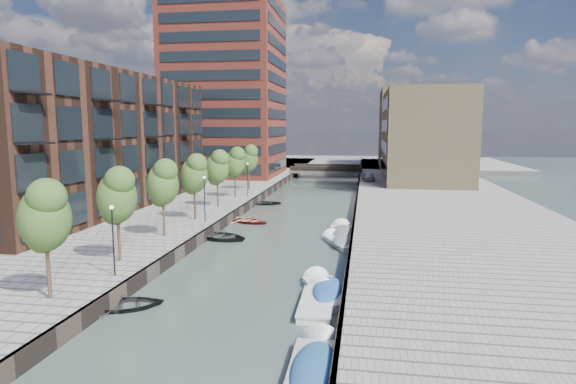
% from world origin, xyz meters
% --- Properties ---
extents(water, '(300.00, 300.00, 0.00)m').
position_xyz_m(water, '(0.00, 40.00, 0.00)').
color(water, '#38473F').
rests_on(water, ground).
extents(quay_left, '(60.00, 140.00, 1.00)m').
position_xyz_m(quay_left, '(-36.00, 40.00, 0.50)').
color(quay_left, gray).
rests_on(quay_left, ground).
extents(quay_right, '(20.00, 140.00, 1.00)m').
position_xyz_m(quay_right, '(16.00, 40.00, 0.50)').
color(quay_right, gray).
rests_on(quay_right, ground).
extents(quay_wall_left, '(0.25, 140.00, 1.00)m').
position_xyz_m(quay_wall_left, '(-6.10, 40.00, 0.50)').
color(quay_wall_left, '#332823').
rests_on(quay_wall_left, ground).
extents(quay_wall_right, '(0.25, 140.00, 1.00)m').
position_xyz_m(quay_wall_right, '(6.10, 40.00, 0.50)').
color(quay_wall_right, '#332823').
rests_on(quay_wall_right, ground).
extents(far_closure, '(80.00, 40.00, 1.00)m').
position_xyz_m(far_closure, '(0.00, 100.00, 0.50)').
color(far_closure, gray).
rests_on(far_closure, ground).
extents(apartment_block, '(8.00, 38.00, 14.00)m').
position_xyz_m(apartment_block, '(-20.00, 30.00, 8.00)').
color(apartment_block, black).
rests_on(apartment_block, quay_left).
extents(tower, '(18.00, 18.00, 30.00)m').
position_xyz_m(tower, '(-17.00, 65.00, 16.00)').
color(tower, maroon).
rests_on(tower, quay_left).
extents(tan_block_near, '(12.00, 25.00, 14.00)m').
position_xyz_m(tan_block_near, '(16.00, 62.00, 8.00)').
color(tan_block_near, '#8B7B55').
rests_on(tan_block_near, quay_right).
extents(tan_block_far, '(12.00, 20.00, 16.00)m').
position_xyz_m(tan_block_far, '(16.00, 88.00, 9.00)').
color(tan_block_far, '#8B7B55').
rests_on(tan_block_far, quay_right).
extents(bridge, '(13.00, 6.00, 1.30)m').
position_xyz_m(bridge, '(0.00, 72.00, 1.39)').
color(bridge, gray).
rests_on(bridge, ground).
extents(tree_0, '(2.50, 2.50, 5.95)m').
position_xyz_m(tree_0, '(-8.50, 4.00, 5.31)').
color(tree_0, '#382619').
rests_on(tree_0, quay_left).
extents(tree_1, '(2.50, 2.50, 5.95)m').
position_xyz_m(tree_1, '(-8.50, 11.00, 5.31)').
color(tree_1, '#382619').
rests_on(tree_1, quay_left).
extents(tree_2, '(2.50, 2.50, 5.95)m').
position_xyz_m(tree_2, '(-8.50, 18.00, 5.31)').
color(tree_2, '#382619').
rests_on(tree_2, quay_left).
extents(tree_3, '(2.50, 2.50, 5.95)m').
position_xyz_m(tree_3, '(-8.50, 25.00, 5.31)').
color(tree_3, '#382619').
rests_on(tree_3, quay_left).
extents(tree_4, '(2.50, 2.50, 5.95)m').
position_xyz_m(tree_4, '(-8.50, 32.00, 5.31)').
color(tree_4, '#382619').
rests_on(tree_4, quay_left).
extents(tree_5, '(2.50, 2.50, 5.95)m').
position_xyz_m(tree_5, '(-8.50, 39.00, 5.31)').
color(tree_5, '#382619').
rests_on(tree_5, quay_left).
extents(tree_6, '(2.50, 2.50, 5.95)m').
position_xyz_m(tree_6, '(-8.50, 46.00, 5.31)').
color(tree_6, '#382619').
rests_on(tree_6, quay_left).
extents(lamp_0, '(0.24, 0.24, 4.12)m').
position_xyz_m(lamp_0, '(-7.20, 8.00, 3.51)').
color(lamp_0, black).
rests_on(lamp_0, quay_left).
extents(lamp_1, '(0.24, 0.24, 4.12)m').
position_xyz_m(lamp_1, '(-7.20, 24.00, 3.51)').
color(lamp_1, black).
rests_on(lamp_1, quay_left).
extents(lamp_2, '(0.24, 0.24, 4.12)m').
position_xyz_m(lamp_2, '(-7.20, 40.00, 3.51)').
color(lamp_2, black).
rests_on(lamp_2, quay_left).
extents(sloop_0, '(4.89, 4.28, 0.84)m').
position_xyz_m(sloop_0, '(-5.40, 5.72, 0.00)').
color(sloop_0, black).
rests_on(sloop_0, ground).
extents(sloop_1, '(5.63, 4.70, 1.00)m').
position_xyz_m(sloop_1, '(-4.97, 21.52, 0.00)').
color(sloop_1, black).
rests_on(sloop_1, ground).
extents(sloop_2, '(4.78, 4.11, 0.83)m').
position_xyz_m(sloop_2, '(-4.21, 28.77, 0.00)').
color(sloop_2, maroon).
rests_on(sloop_2, ground).
extents(sloop_3, '(4.90, 4.25, 0.85)m').
position_xyz_m(sloop_3, '(-4.42, 28.90, 0.00)').
color(sloop_3, white).
rests_on(sloop_3, ground).
extents(sloop_4, '(4.33, 3.32, 0.83)m').
position_xyz_m(sloop_4, '(-5.01, 40.07, 0.00)').
color(sloop_4, black).
rests_on(sloop_4, ground).
extents(motorboat_0, '(2.01, 5.61, 1.86)m').
position_xyz_m(motorboat_0, '(5.28, 0.53, 0.23)').
color(motorboat_0, '#B0B0AE').
rests_on(motorboat_0, ground).
extents(motorboat_1, '(3.49, 5.07, 1.61)m').
position_xyz_m(motorboat_1, '(5.12, 21.44, 0.20)').
color(motorboat_1, white).
rests_on(motorboat_1, ground).
extents(motorboat_2, '(1.84, 5.03, 1.67)m').
position_xyz_m(motorboat_2, '(4.64, 7.97, 0.10)').
color(motorboat_2, silver).
rests_on(motorboat_2, ground).
extents(motorboat_3, '(3.40, 5.51, 1.74)m').
position_xyz_m(motorboat_3, '(4.91, 9.57, 0.21)').
color(motorboat_3, silver).
rests_on(motorboat_3, ground).
extents(motorboat_4, '(2.39, 5.80, 1.89)m').
position_xyz_m(motorboat_4, '(5.14, 24.75, 0.23)').
color(motorboat_4, silver).
rests_on(motorboat_4, ground).
extents(car, '(2.18, 4.36, 1.43)m').
position_xyz_m(car, '(7.57, 59.27, 1.71)').
color(car, '#A1A2A5').
rests_on(car, quay_right).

